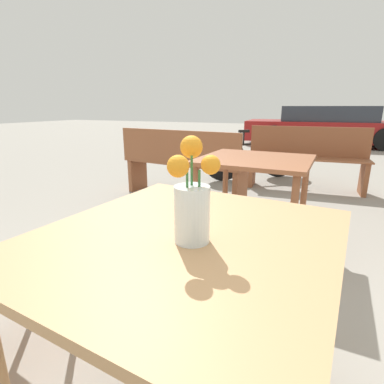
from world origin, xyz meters
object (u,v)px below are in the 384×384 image
at_px(table_front, 186,259).
at_px(bench_far, 307,156).
at_px(flower_vase, 192,206).
at_px(bench_near, 181,162).
at_px(bicycle, 253,157).
at_px(table_back, 255,172).
at_px(parked_car, 326,126).

bearing_deg(table_front, bench_far, 87.12).
relative_size(flower_vase, bench_near, 0.19).
bearing_deg(flower_vase, bench_near, 116.38).
relative_size(table_front, bench_far, 0.67).
bearing_deg(bench_near, bench_far, 39.38).
height_order(flower_vase, bicycle, flower_vase).
bearing_deg(bicycle, flower_vase, -80.50).
xyz_separation_m(table_back, parked_car, (0.48, 7.59, -0.07)).
xyz_separation_m(bench_near, bicycle, (0.58, 1.43, -0.11)).
distance_m(bench_far, bicycle, 0.86).
bearing_deg(table_front, bicycle, 99.06).
distance_m(bench_near, table_back, 1.46).
relative_size(table_front, parked_car, 0.23).
distance_m(flower_vase, bench_far, 3.65).
xyz_separation_m(flower_vase, bench_far, (0.14, 3.63, -0.38)).
xyz_separation_m(bench_near, parked_car, (1.58, 6.64, 0.09)).
height_order(bench_far, table_back, bench_far).
xyz_separation_m(bench_near, table_back, (1.10, -0.95, 0.16)).
xyz_separation_m(bench_far, table_back, (-0.28, -2.08, 0.16)).
xyz_separation_m(flower_vase, table_back, (-0.14, 1.54, -0.22)).
relative_size(bench_near, parked_car, 0.36).
bearing_deg(bicycle, bench_near, -112.11).
xyz_separation_m(bicycle, parked_car, (1.00, 5.21, 0.20)).
relative_size(bench_far, bicycle, 1.23).
bearing_deg(table_back, bicycle, 102.31).
height_order(table_back, bicycle, bicycle).
bearing_deg(bench_near, parked_car, 76.59).
bearing_deg(bench_far, table_back, -97.63).
bearing_deg(bench_near, table_back, -40.88).
relative_size(table_front, bench_near, 0.64).
bearing_deg(bench_near, table_front, -63.94).
relative_size(flower_vase, bench_far, 0.19).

